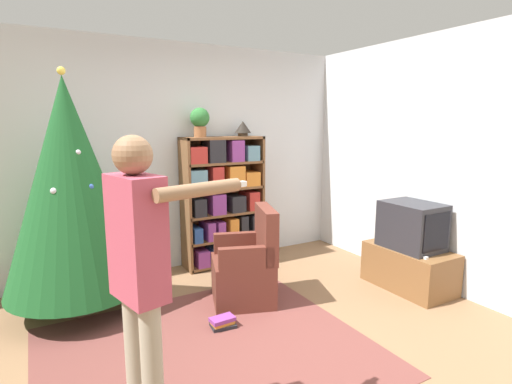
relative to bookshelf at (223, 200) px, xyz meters
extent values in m
plane|color=#846042|center=(-0.49, -1.94, -0.79)|extent=(14.00, 14.00, 0.00)
cube|color=silver|center=(-0.49, 0.25, 0.51)|extent=(8.00, 0.10, 2.60)
cube|color=silver|center=(1.69, -1.94, 0.51)|extent=(0.10, 8.00, 2.60)
cube|color=brown|center=(-0.91, -1.68, -0.79)|extent=(2.39, 2.08, 0.01)
cube|color=brown|center=(-0.47, 0.01, -0.02)|extent=(0.03, 0.34, 1.54)
cube|color=brown|center=(0.47, 0.01, -0.02)|extent=(0.03, 0.34, 1.54)
cube|color=brown|center=(0.00, 0.01, 0.74)|extent=(0.97, 0.34, 0.03)
cube|color=brown|center=(0.00, 0.17, -0.02)|extent=(0.97, 0.01, 1.54)
cube|color=brown|center=(0.00, 0.01, -0.76)|extent=(0.94, 0.34, 0.03)
cube|color=#843889|center=(-0.32, -0.01, -0.65)|extent=(0.15, 0.29, 0.19)
cube|color=#284C93|center=(-0.10, -0.01, -0.65)|extent=(0.18, 0.30, 0.19)
cube|color=orange|center=(0.13, -0.04, -0.65)|extent=(0.15, 0.24, 0.20)
cube|color=#2D7A42|center=(0.34, -0.03, -0.66)|extent=(0.16, 0.26, 0.17)
cube|color=brown|center=(0.00, 0.01, -0.46)|extent=(0.94, 0.34, 0.03)
cube|color=#284C93|center=(-0.38, -0.01, -0.36)|extent=(0.10, 0.29, 0.17)
cube|color=#843889|center=(-0.22, 0.00, -0.34)|extent=(0.10, 0.31, 0.21)
cube|color=#843889|center=(-0.09, -0.01, -0.34)|extent=(0.09, 0.30, 0.21)
cube|color=orange|center=(0.07, -0.03, -0.33)|extent=(0.11, 0.26, 0.23)
cube|color=#232328|center=(0.21, -0.01, -0.32)|extent=(0.09, 0.29, 0.24)
cube|color=#232328|center=(0.39, -0.01, -0.33)|extent=(0.13, 0.29, 0.24)
cube|color=brown|center=(0.00, 0.01, -0.16)|extent=(0.94, 0.34, 0.03)
cube|color=#232328|center=(-0.35, -0.03, -0.04)|extent=(0.14, 0.27, 0.20)
cube|color=#843889|center=(-0.12, 0.00, -0.02)|extent=(0.17, 0.31, 0.24)
cube|color=#232328|center=(0.14, -0.02, -0.05)|extent=(0.18, 0.29, 0.19)
cube|color=#B22D28|center=(0.35, -0.01, -0.03)|extent=(0.14, 0.29, 0.22)
cube|color=brown|center=(0.00, 0.01, 0.15)|extent=(0.94, 0.34, 0.03)
cube|color=#5B899E|center=(-0.36, -0.03, 0.28)|extent=(0.19, 0.26, 0.23)
cube|color=#B22D28|center=(-0.12, -0.04, 0.29)|extent=(0.14, 0.25, 0.25)
cube|color=orange|center=(0.12, -0.01, 0.29)|extent=(0.20, 0.30, 0.25)
cube|color=orange|center=(0.33, -0.01, 0.24)|extent=(0.19, 0.29, 0.17)
cube|color=brown|center=(0.00, 0.01, 0.45)|extent=(0.94, 0.34, 0.03)
cube|color=#B22D28|center=(-0.35, -0.01, 0.56)|extent=(0.20, 0.30, 0.19)
cube|color=#232328|center=(-0.13, -0.03, 0.59)|extent=(0.20, 0.25, 0.26)
cube|color=#843889|center=(0.13, -0.02, 0.59)|extent=(0.16, 0.28, 0.25)
cube|color=#5B899E|center=(0.34, -0.02, 0.55)|extent=(0.16, 0.28, 0.18)
cube|color=brown|center=(1.37, -1.61, -0.58)|extent=(0.50, 0.87, 0.43)
cube|color=#28282D|center=(1.37, -1.61, -0.12)|extent=(0.44, 0.57, 0.48)
cube|color=black|center=(1.37, -1.90, -0.12)|extent=(0.36, 0.01, 0.37)
cube|color=white|center=(1.22, -1.87, -0.35)|extent=(0.04, 0.12, 0.02)
cylinder|color=#4C3323|center=(-1.68, -0.46, -0.74)|extent=(0.36, 0.36, 0.10)
cylinder|color=brown|center=(-1.68, -0.46, -0.63)|extent=(0.08, 0.08, 0.12)
cone|color=#195123|center=(-1.68, -0.46, 0.37)|extent=(1.21, 1.21, 1.89)
sphere|color=gold|center=(-1.17, -0.49, -0.38)|extent=(0.07, 0.07, 0.07)
sphere|color=silver|center=(-2.02, -0.24, -0.01)|extent=(0.05, 0.05, 0.05)
sphere|color=#335BB2|center=(-1.55, -0.71, 0.39)|extent=(0.05, 0.05, 0.05)
sphere|color=silver|center=(-1.62, -0.65, 0.67)|extent=(0.05, 0.05, 0.05)
sphere|color=gold|center=(-1.43, -0.33, 0.38)|extent=(0.06, 0.06, 0.06)
sphere|color=silver|center=(-1.82, -0.71, 0.37)|extent=(0.06, 0.06, 0.06)
sphere|color=#335BB2|center=(-1.73, -0.17, 0.35)|extent=(0.06, 0.06, 0.06)
sphere|color=#E5CC4C|center=(-1.68, -0.46, 1.34)|extent=(0.07, 0.07, 0.07)
cube|color=brown|center=(-0.29, -1.04, -0.58)|extent=(0.71, 0.71, 0.42)
cube|color=brown|center=(-0.07, -1.11, -0.12)|extent=(0.30, 0.57, 0.50)
cube|color=brown|center=(-0.21, -0.81, -0.27)|extent=(0.50, 0.24, 0.20)
cube|color=brown|center=(-0.36, -1.27, -0.27)|extent=(0.50, 0.24, 0.20)
cylinder|color=#9E937F|center=(-1.56, -2.24, -0.37)|extent=(0.11, 0.11, 0.84)
cylinder|color=#9E937F|center=(-1.52, -2.41, -0.37)|extent=(0.11, 0.11, 0.84)
cube|color=#AD4256|center=(-1.54, -2.33, 0.36)|extent=(0.25, 0.35, 0.63)
cylinder|color=#8C6647|center=(-1.59, -2.13, 0.33)|extent=(0.07, 0.07, 0.50)
cylinder|color=#8C6647|center=(-1.26, -2.46, 0.60)|extent=(0.48, 0.18, 0.07)
cube|color=white|center=(-1.03, -2.41, 0.60)|extent=(0.12, 0.06, 0.03)
sphere|color=#8C6647|center=(-1.54, -2.33, 0.77)|extent=(0.19, 0.19, 0.19)
cylinder|color=#935B38|center=(-0.27, 0.01, 0.81)|extent=(0.14, 0.14, 0.12)
sphere|color=#2D7033|center=(-0.27, 0.01, 0.97)|extent=(0.22, 0.22, 0.22)
cylinder|color=#473828|center=(0.27, 0.01, 0.77)|extent=(0.12, 0.12, 0.04)
cone|color=black|center=(0.27, 0.01, 0.86)|extent=(0.20, 0.20, 0.14)
cube|color=#284C93|center=(-1.22, -0.77, -0.78)|extent=(0.18, 0.18, 0.03)
cube|color=gold|center=(-1.22, -0.76, -0.75)|extent=(0.18, 0.18, 0.02)
cube|color=#284C93|center=(-1.21, -0.77, -0.72)|extent=(0.18, 0.17, 0.03)
cube|color=#232328|center=(-0.67, -1.40, -0.78)|extent=(0.22, 0.17, 0.03)
cube|color=orange|center=(-0.67, -1.41, -0.75)|extent=(0.18, 0.12, 0.03)
cube|color=#843889|center=(-0.67, -1.41, -0.71)|extent=(0.21, 0.13, 0.03)
camera|label=1|loc=(-1.96, -4.27, 0.92)|focal=28.00mm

